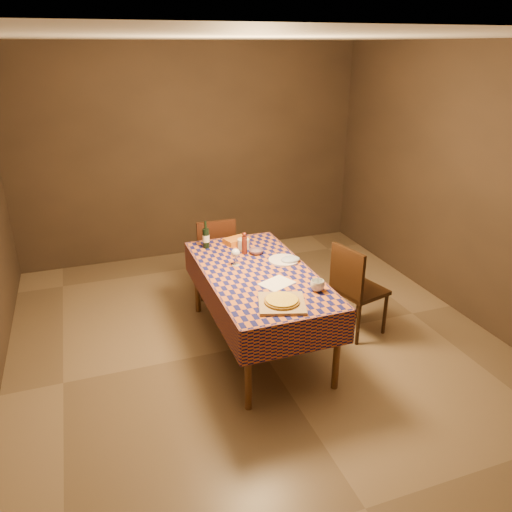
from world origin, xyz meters
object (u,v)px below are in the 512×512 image
object	(u,v)px
pizza	(282,300)
wine_bottle	(206,238)
chair_far	(215,253)
dining_table	(258,279)
white_plate	(284,260)
bowl	(256,252)
chair_right	(355,286)
cutting_board	(282,303)

from	to	relation	value
pizza	wine_bottle	xyz separation A→B (m)	(-0.26, 1.36, 0.07)
pizza	wine_bottle	size ratio (longest dim) A/B	1.13
pizza	chair_far	size ratio (longest dim) A/B	0.34
dining_table	white_plate	bearing A→B (deg)	24.08
bowl	chair_right	size ratio (longest dim) A/B	0.15
bowl	chair_far	distance (m)	0.82
pizza	bowl	world-z (taller)	pizza
chair_right	white_plate	bearing A→B (deg)	158.07
dining_table	wine_bottle	bearing A→B (deg)	112.20
wine_bottle	chair_right	bearing A→B (deg)	-34.00
white_plate	pizza	bearing A→B (deg)	-113.66
cutting_board	chair_right	bearing A→B (deg)	28.41
pizza	cutting_board	bearing A→B (deg)	0.00
cutting_board	wine_bottle	world-z (taller)	wine_bottle
wine_bottle	white_plate	xyz separation A→B (m)	(0.60, -0.58, -0.10)
wine_bottle	chair_right	world-z (taller)	wine_bottle
bowl	wine_bottle	bearing A→B (deg)	142.05
dining_table	bowl	bearing A→B (deg)	72.51
chair_right	chair_far	bearing A→B (deg)	129.78
dining_table	white_plate	distance (m)	0.35
bowl	chair_right	distance (m)	1.00
cutting_board	white_plate	xyz separation A→B (m)	(0.34, 0.78, -0.00)
chair_far	chair_right	size ratio (longest dim) A/B	1.00
pizza	chair_far	world-z (taller)	chair_far
pizza	chair_far	bearing A→B (deg)	92.00
wine_bottle	chair_far	world-z (taller)	wine_bottle
cutting_board	wine_bottle	size ratio (longest dim) A/B	1.30
cutting_board	bowl	bearing A→B (deg)	81.28
dining_table	cutting_board	distance (m)	0.65
cutting_board	pizza	bearing A→B (deg)	180.00
pizza	chair_right	size ratio (longest dim) A/B	0.34
pizza	white_plate	distance (m)	0.86
pizza	chair_right	world-z (taller)	chair_right
bowl	white_plate	size ratio (longest dim) A/B	0.49
white_plate	chair_right	world-z (taller)	chair_right
cutting_board	chair_right	distance (m)	1.14
cutting_board	bowl	distance (m)	1.05
cutting_board	pizza	size ratio (longest dim) A/B	1.15
cutting_board	chair_right	size ratio (longest dim) A/B	0.39
bowl	chair_right	world-z (taller)	chair_right
chair_far	pizza	bearing A→B (deg)	-88.00
dining_table	chair_far	size ratio (longest dim) A/B	1.98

